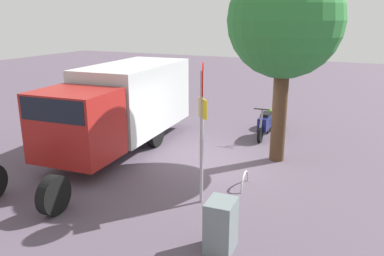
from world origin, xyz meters
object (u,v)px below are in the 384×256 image
at_px(street_tree, 285,22).
at_px(bike_rack_hoop, 244,187).
at_px(stop_sign, 202,112).
at_px(utility_cabinet, 221,226).
at_px(motorcycle, 265,123).
at_px(box_truck_near, 120,103).

distance_m(street_tree, bike_rack_hoop, 4.72).
bearing_deg(stop_sign, street_tree, 165.24).
relative_size(street_tree, utility_cabinet, 5.74).
xyz_separation_m(motorcycle, bike_rack_hoop, (4.42, 0.66, -0.52)).
relative_size(motorcycle, stop_sign, 0.55).
relative_size(street_tree, bike_rack_hoop, 6.80).
relative_size(stop_sign, utility_cabinet, 3.28).
xyz_separation_m(stop_sign, street_tree, (-3.58, 0.94, 1.90)).
relative_size(box_truck_near, stop_sign, 2.51).
height_order(utility_cabinet, bike_rack_hoop, utility_cabinet).
bearing_deg(bike_rack_hoop, street_tree, 173.16).
bearing_deg(box_truck_near, street_tree, 99.06).
bearing_deg(stop_sign, motorcycle, 180.00).
bearing_deg(motorcycle, bike_rack_hoop, 6.56).
relative_size(utility_cabinet, bike_rack_hoop, 1.18).
bearing_deg(street_tree, motorcycle, -155.80).
relative_size(stop_sign, street_tree, 0.57).
bearing_deg(motorcycle, utility_cabinet, 6.66).
distance_m(stop_sign, utility_cabinet, 2.62).
bearing_deg(bike_rack_hoop, box_truck_near, -104.38).
bearing_deg(box_truck_near, motorcycle, 125.16).
xyz_separation_m(motorcycle, utility_cabinet, (7.33, 1.11, -0.02)).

